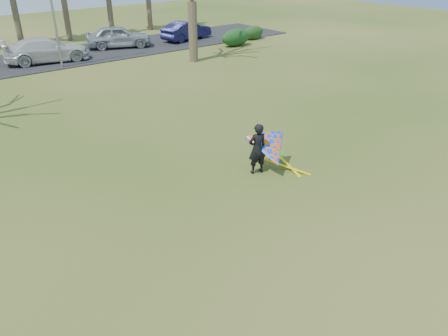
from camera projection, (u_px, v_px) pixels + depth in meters
ground at (266, 225)px, 12.99m from camera, size 100.00×100.00×0.00m
parking_strip at (18, 63)px, 30.35m from camera, size 46.00×7.00×0.06m
hedge_near at (236, 37)px, 35.35m from camera, size 2.71×1.23×1.36m
hedge_far at (253, 33)px, 37.81m from camera, size 2.07×0.98×1.15m
car_3 at (46, 50)px, 30.29m from camera, size 5.95×3.23×1.64m
car_4 at (118, 36)px, 34.50m from camera, size 5.42×3.73×1.71m
car_5 at (187, 30)px, 37.35m from camera, size 4.89×2.50×1.54m
kite_flyer at (269, 150)px, 15.64m from camera, size 2.13×2.39×2.05m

